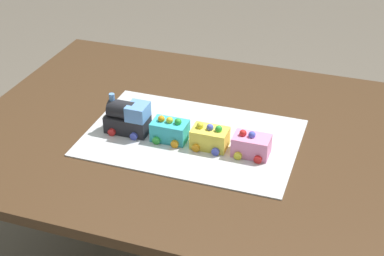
{
  "coord_description": "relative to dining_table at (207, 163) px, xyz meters",
  "views": [
    {
      "loc": [
        0.42,
        -1.37,
        1.63
      ],
      "look_at": [
        -0.03,
        -0.04,
        0.77
      ],
      "focal_mm": 54.18,
      "sensor_mm": 36.0,
      "label": 1
    }
  ],
  "objects": [
    {
      "name": "cake_car_caboose_turquoise",
      "position": [
        -0.09,
        -0.07,
        0.14
      ],
      "size": [
        0.1,
        0.08,
        0.07
      ],
      "color": "#38B7C6",
      "rests_on": "cake_board"
    },
    {
      "name": "dining_table",
      "position": [
        0.0,
        0.0,
        0.0
      ],
      "size": [
        1.4,
        1.0,
        0.74
      ],
      "color": "#4C331E",
      "rests_on": "ground"
    },
    {
      "name": "cake_car_flatbed_lemon",
      "position": [
        0.03,
        -0.07,
        0.14
      ],
      "size": [
        0.1,
        0.08,
        0.07
      ],
      "color": "#F4E04C",
      "rests_on": "cake_board"
    },
    {
      "name": "cake_car_hopper_bubblegum",
      "position": [
        0.15,
        -0.07,
        0.14
      ],
      "size": [
        0.1,
        0.08,
        0.07
      ],
      "color": "pink",
      "rests_on": "cake_board"
    },
    {
      "name": "cake_board",
      "position": [
        -0.03,
        -0.04,
        0.11
      ],
      "size": [
        0.6,
        0.4,
        0.0
      ],
      "primitive_type": "cube",
      "color": "silver",
      "rests_on": "dining_table"
    },
    {
      "name": "cake_locomotive",
      "position": [
        -0.22,
        -0.07,
        0.16
      ],
      "size": [
        0.14,
        0.08,
        0.12
      ],
      "color": "#232328",
      "rests_on": "cake_board"
    }
  ]
}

